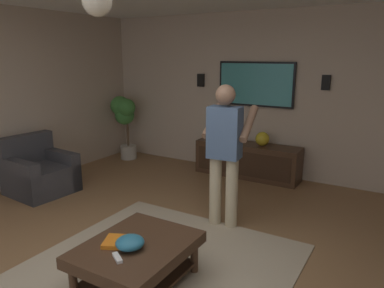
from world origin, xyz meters
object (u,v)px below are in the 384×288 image
object	(u,v)px
media_console	(247,160)
wall_speaker_right	(201,80)
coffee_table	(137,255)
remote_white	(117,258)
potted_plant_tall	(125,116)
remote_black	(127,246)
book	(114,242)
tv	(256,84)
bowl	(130,243)
wall_speaker_left	(326,83)
person_standing	(225,148)
armchair	(39,174)
vase_round	(262,139)

from	to	relation	value
media_console	wall_speaker_right	distance (m)	1.63
coffee_table	remote_white	world-z (taller)	remote_white
media_console	remote_white	size ratio (longest dim) A/B	11.33
media_console	potted_plant_tall	bearing A→B (deg)	-85.31
remote_black	book	xyz separation A→B (m)	(-0.00, 0.14, 0.01)
media_console	wall_speaker_right	size ratio (longest dim) A/B	7.73
tv	remote_black	xyz separation A→B (m)	(-3.57, -0.31, -1.08)
bowl	wall_speaker_left	size ratio (longest dim) A/B	1.08
person_standing	potted_plant_tall	bearing A→B (deg)	55.34
coffee_table	tv	world-z (taller)	tv
potted_plant_tall	bowl	bearing A→B (deg)	-138.76
armchair	vase_round	distance (m)	3.39
media_console	remote_white	bearing A→B (deg)	5.84
remote_black	vase_round	distance (m)	3.34
remote_white	wall_speaker_left	distance (m)	4.00
person_standing	potted_plant_tall	size ratio (longest dim) A/B	1.37
potted_plant_tall	vase_round	world-z (taller)	potted_plant_tall
coffee_table	wall_speaker_right	bearing A→B (deg)	21.14
wall_speaker_left	coffee_table	bearing A→B (deg)	167.88
media_console	tv	distance (m)	1.24
remote_black	wall_speaker_left	world-z (taller)	wall_speaker_left
remote_black	book	bearing A→B (deg)	70.52
media_console	remote_black	xyz separation A→B (m)	(-3.33, -0.31, 0.14)
potted_plant_tall	wall_speaker_left	xyz separation A→B (m)	(0.45, -3.49, 0.72)
tv	book	xyz separation A→B (m)	(-3.58, -0.17, -1.07)
coffee_table	vase_round	distance (m)	3.26
armchair	coffee_table	distance (m)	2.84
coffee_table	remote_white	xyz separation A→B (m)	(-0.27, -0.03, 0.12)
potted_plant_tall	book	distance (m)	4.08
remote_white	wall_speaker_right	xyz separation A→B (m)	(3.76, 1.38, 1.10)
person_standing	vase_round	xyz separation A→B (m)	(1.79, 0.20, -0.27)
remote_white	wall_speaker_right	world-z (taller)	wall_speaker_right
coffee_table	potted_plant_tall	xyz separation A→B (m)	(3.04, 2.74, 0.54)
coffee_table	wall_speaker_left	bearing A→B (deg)	-12.12
book	wall_speaker_right	xyz separation A→B (m)	(3.59, 1.19, 1.10)
remote_black	remote_white	bearing A→B (deg)	174.41
person_standing	potted_plant_tall	xyz separation A→B (m)	(1.59, 2.85, -0.10)
coffee_table	bowl	size ratio (longest dim) A/B	4.21
potted_plant_tall	book	xyz separation A→B (m)	(-3.14, -2.58, -0.42)
coffee_table	media_console	size ratio (longest dim) A/B	0.59
media_console	wall_speaker_left	bearing A→B (deg)	103.21
bowl	remote_white	bearing A→B (deg)	-174.49
tv	potted_plant_tall	size ratio (longest dim) A/B	1.06
media_console	vase_round	bearing A→B (deg)	89.61
bowl	vase_round	size ratio (longest dim) A/B	1.08
tv	potted_plant_tall	bearing A→B (deg)	-79.68
armchair	bowl	size ratio (longest dim) A/B	3.65
wall_speaker_left	bowl	bearing A→B (deg)	168.34
coffee_table	potted_plant_tall	bearing A→B (deg)	41.96
remote_white	vase_round	xyz separation A→B (m)	(3.51, 0.12, 0.25)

